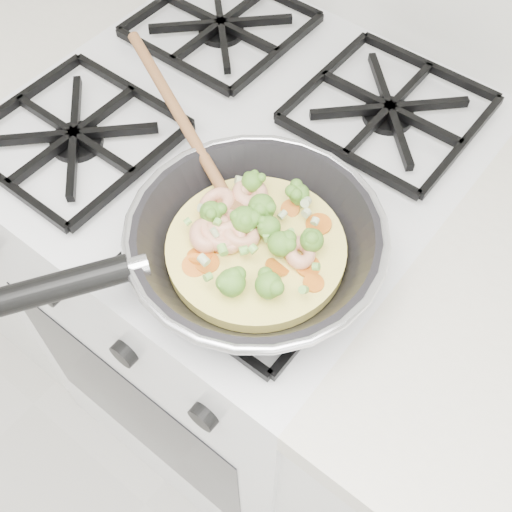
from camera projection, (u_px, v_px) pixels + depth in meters
The scene contains 2 objects.
stove at pixel (241, 295), 1.21m from camera, with size 0.60×0.60×0.92m.
skillet at pixel (249, 242), 0.67m from camera, with size 0.44×0.43×0.10m.
Camera 1 is at (0.40, 1.23, 1.51)m, focal length 43.63 mm.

